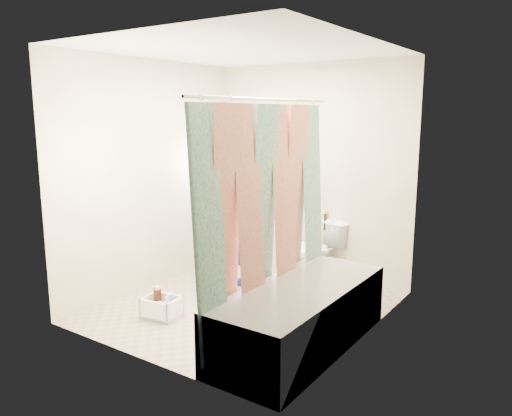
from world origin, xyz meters
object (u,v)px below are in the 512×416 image
Objects in this scene: toilet at (317,252)px; plumber at (233,203)px; cleaning_caddy at (162,308)px; bathtub at (301,314)px.

plumber reaches higher than toilet.
plumber is 5.37× the size of cleaning_caddy.
toilet is at bearing 113.17° from bathtub.
bathtub is 0.93× the size of plumber.
plumber is 1.27m from cleaning_caddy.
cleaning_caddy is (-0.68, -1.73, -0.24)m from toilet.
bathtub reaches higher than cleaning_caddy.
cleaning_caddy is at bearing -90.25° from toilet.
bathtub is at bearing -45.68° from toilet.
cleaning_caddy is (-0.11, -0.94, -0.86)m from plumber.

